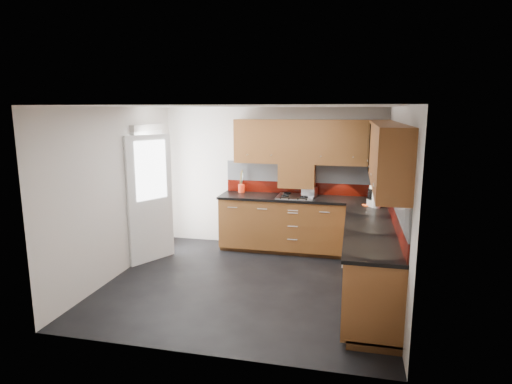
% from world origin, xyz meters
% --- Properties ---
extents(room, '(4.00, 3.80, 2.64)m').
position_xyz_m(room, '(0.00, 0.00, 1.50)').
color(room, black).
extents(base_cabinets, '(2.70, 3.20, 0.95)m').
position_xyz_m(base_cabinets, '(1.07, 0.72, 0.44)').
color(base_cabinets, brown).
rests_on(base_cabinets, room).
extents(countertop, '(2.72, 3.22, 0.04)m').
position_xyz_m(countertop, '(1.05, 0.70, 0.92)').
color(countertop, black).
rests_on(countertop, base_cabinets).
extents(backsplash, '(2.70, 3.20, 0.54)m').
position_xyz_m(backsplash, '(1.28, 0.93, 1.21)').
color(backsplash, maroon).
rests_on(backsplash, countertop).
extents(upper_cabinets, '(2.50, 3.20, 0.72)m').
position_xyz_m(upper_cabinets, '(1.23, 0.78, 1.84)').
color(upper_cabinets, brown).
rests_on(upper_cabinets, room).
extents(extractor_hood, '(0.60, 0.33, 0.40)m').
position_xyz_m(extractor_hood, '(0.45, 1.64, 1.28)').
color(extractor_hood, brown).
rests_on(extractor_hood, room).
extents(glass_cabinet, '(0.32, 0.80, 0.66)m').
position_xyz_m(glass_cabinet, '(1.71, 1.07, 1.87)').
color(glass_cabinet, black).
rests_on(glass_cabinet, room).
extents(back_door, '(0.42, 1.19, 2.04)m').
position_xyz_m(back_door, '(-1.78, 0.75, 1.03)').
color(back_door, white).
rests_on(back_door, room).
extents(gas_hob, '(0.60, 0.53, 0.05)m').
position_xyz_m(gas_hob, '(0.45, 1.47, 0.96)').
color(gas_hob, silver).
rests_on(gas_hob, countertop).
extents(utensil_pot, '(0.11, 0.11, 0.40)m').
position_xyz_m(utensil_pot, '(-0.53, 1.69, 1.03)').
color(utensil_pot, red).
rests_on(utensil_pot, countertop).
extents(toaster, '(0.27, 0.21, 0.17)m').
position_xyz_m(toaster, '(0.67, 1.59, 1.02)').
color(toaster, silver).
rests_on(toaster, countertop).
extents(food_processor, '(0.19, 0.19, 0.31)m').
position_xyz_m(food_processor, '(1.67, 1.08, 1.08)').
color(food_processor, white).
rests_on(food_processor, countertop).
extents(paper_towel, '(0.13, 0.13, 0.27)m').
position_xyz_m(paper_towel, '(1.71, 0.99, 1.07)').
color(paper_towel, white).
rests_on(paper_towel, countertop).
extents(orange_cloth, '(0.17, 0.16, 0.02)m').
position_xyz_m(orange_cloth, '(1.60, 1.08, 0.95)').
color(orange_cloth, '#F2541A').
rests_on(orange_cloth, countertop).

